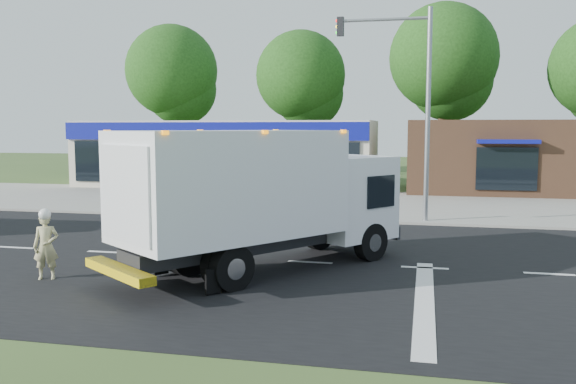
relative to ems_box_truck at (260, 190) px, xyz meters
name	(u,v)px	position (x,y,z in m)	size (l,w,h in m)	color
ground	(310,263)	(1.07, 1.20, -2.05)	(120.00, 120.00, 0.00)	#385123
road_asphalt	(310,263)	(1.07, 1.20, -2.05)	(60.00, 14.00, 0.02)	black
sidewalk	(348,217)	(1.07, 9.40, -1.99)	(60.00, 2.40, 0.12)	gray
parking_apron	(363,201)	(1.07, 15.20, -2.04)	(60.00, 9.00, 0.02)	gray
lane_markings	(355,277)	(2.42, -0.15, -2.03)	(55.20, 7.00, 0.01)	silver
ems_box_truck	(260,190)	(0.00, 0.00, 0.00)	(6.75, 7.92, 3.56)	black
emergency_worker	(46,245)	(-4.73, -1.95, -1.21)	(0.69, 0.58, 1.71)	tan
retail_strip_mall	(227,153)	(-7.93, 21.13, -0.04)	(18.00, 6.20, 4.00)	beige
brown_storefront	(500,156)	(8.07, 21.18, -0.05)	(10.00, 6.70, 4.00)	#382316
traffic_signal_pole	(411,92)	(3.42, 8.80, 2.87)	(3.51, 0.25, 8.00)	gray
background_trees	(373,74)	(0.22, 29.37, 5.33)	(36.77, 7.39, 12.10)	#332114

